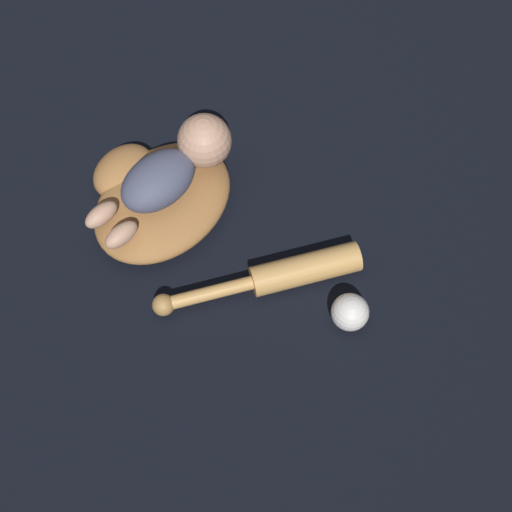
{
  "coord_description": "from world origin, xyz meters",
  "views": [
    {
      "loc": [
        -0.56,
        -0.62,
        1.36
      ],
      "look_at": [
        -0.02,
        -0.28,
        0.07
      ],
      "focal_mm": 50.0,
      "sensor_mm": 36.0,
      "label": 1
    }
  ],
  "objects_px": {
    "baseball_glove": "(156,196)",
    "baby_figure": "(175,167)",
    "baseball": "(350,312)",
    "baseball_bat": "(282,275)"
  },
  "relations": [
    {
      "from": "baseball_glove",
      "to": "baseball",
      "type": "bearing_deg",
      "value": -91.26
    },
    {
      "from": "baseball_glove",
      "to": "baby_figure",
      "type": "bearing_deg",
      "value": -36.5
    },
    {
      "from": "baseball_glove",
      "to": "baseball",
      "type": "distance_m",
      "value": 0.48
    },
    {
      "from": "baseball",
      "to": "baby_figure",
      "type": "bearing_deg",
      "value": 83.42
    },
    {
      "from": "baseball_glove",
      "to": "baseball_bat",
      "type": "bearing_deg",
      "value": -92.03
    },
    {
      "from": "baseball_bat",
      "to": "baseball",
      "type": "height_order",
      "value": "baseball"
    },
    {
      "from": "baby_figure",
      "to": "baseball_bat",
      "type": "relative_size",
      "value": 1.02
    },
    {
      "from": "baseball_bat",
      "to": "baseball_glove",
      "type": "bearing_deg",
      "value": 87.97
    },
    {
      "from": "baseball_glove",
      "to": "baby_figure",
      "type": "xyz_separation_m",
      "value": [
        0.04,
        -0.03,
        0.09
      ]
    },
    {
      "from": "baseball",
      "to": "baseball_bat",
      "type": "bearing_deg",
      "value": 90.29
    }
  ]
}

